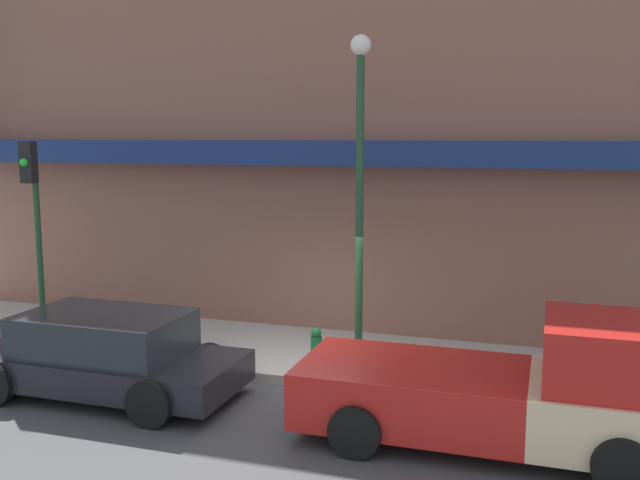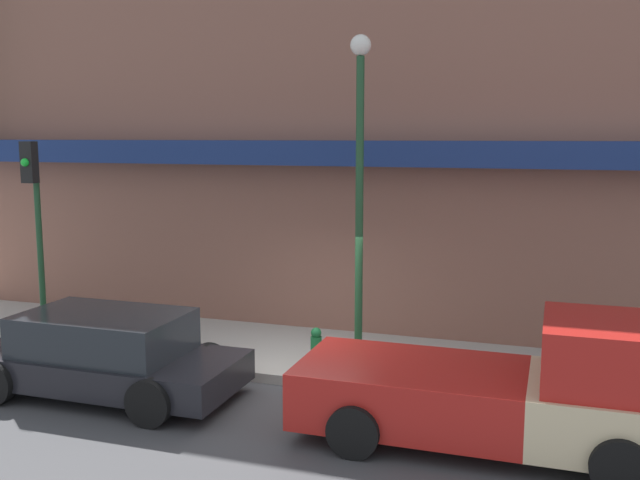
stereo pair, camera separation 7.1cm
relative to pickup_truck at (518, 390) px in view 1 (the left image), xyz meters
The scene contains 8 objects.
ground_plane 4.14m from the pickup_truck, 161.45° to the left, with size 80.00×80.00×0.00m, color #424244.
sidewalk 4.84m from the pickup_truck, 143.60° to the left, with size 36.00×3.09×0.17m.
building 8.31m from the pickup_truck, 123.36° to the left, with size 19.80×3.80×10.56m.
pickup_truck is the anchor object (origin of this frame).
parked_car 6.57m from the pickup_truck, behind, with size 4.55×2.12×1.38m.
fire_hydrant 4.20m from the pickup_truck, 149.40° to the left, with size 0.20×0.20×0.66m.
street_lamp 4.74m from the pickup_truck, 140.69° to the left, with size 0.36×0.36×5.78m.
traffic_light 9.69m from the pickup_truck, 169.26° to the left, with size 0.28×0.42×3.98m.
Camera 1 is at (4.17, -10.97, 4.26)m, focal length 40.00 mm.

